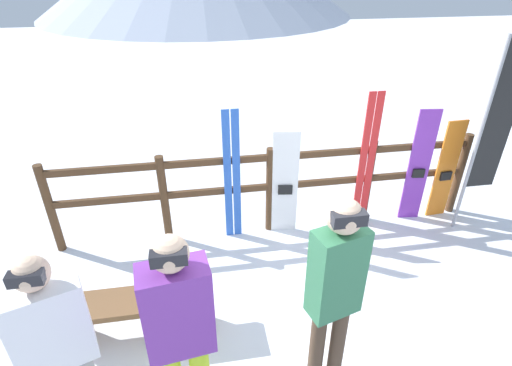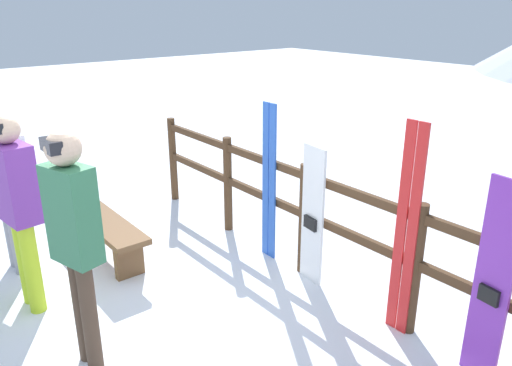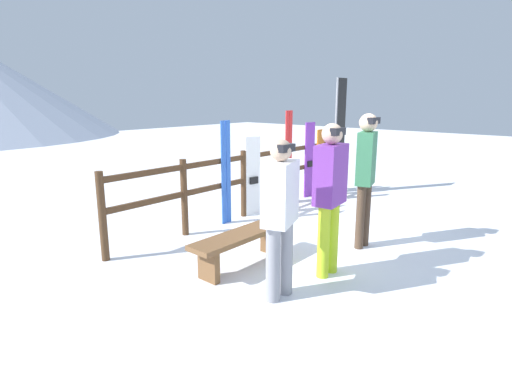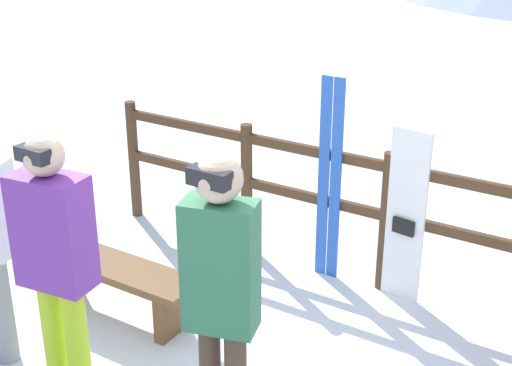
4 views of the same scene
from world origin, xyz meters
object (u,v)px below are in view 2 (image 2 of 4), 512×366
ski_pair_blue (269,183)px  snowboard_white (312,216)px  person_white (6,183)px  person_purple (17,201)px  snowboard_purple (492,285)px  bench (105,229)px  person_plaid_green (74,232)px  ski_pair_red (406,232)px

ski_pair_blue → snowboard_white: bearing=-0.3°
person_white → ski_pair_blue: ski_pair_blue is taller
person_purple → snowboard_purple: bearing=37.3°
bench → ski_pair_blue: 1.83m
snowboard_purple → snowboard_white: bearing=-180.0°
person_white → snowboard_purple: size_ratio=1.06×
person_purple → ski_pair_blue: (0.60, 2.28, -0.19)m
bench → person_purple: 1.25m
person_plaid_green → person_purple: person_plaid_green is taller
ski_pair_red → person_purple: bearing=-134.9°
snowboard_purple → bench: bearing=-158.5°
person_white → ski_pair_blue: bearing=57.5°
person_purple → person_white: bearing=173.9°
bench → snowboard_white: bearing=38.3°
person_white → person_purple: 0.81m
person_plaid_green → person_purple: size_ratio=1.04×
bench → person_white: person_white is taller
person_white → ski_pair_red: (3.07, 2.20, -0.05)m
person_purple → ski_pair_red: size_ratio=0.98×
person_white → person_purple: bearing=-6.1°
person_plaid_green → bench: bearing=152.9°
snowboard_purple → ski_pair_red: bearing=179.7°
person_purple → ski_pair_blue: bearing=75.3°
ski_pair_blue → snowboard_purple: 2.40m
person_white → ski_pair_red: bearing=35.5°
snowboard_white → ski_pair_red: bearing=0.2°
ski_pair_blue → snowboard_white: size_ratio=1.22×
bench → snowboard_white: size_ratio=1.06×
person_plaid_green → snowboard_white: 2.22m
bench → ski_pair_blue: bearing=51.7°
ski_pair_blue → ski_pair_red: bearing=-0.0°
snowboard_white → person_purple: bearing=-118.6°
ski_pair_blue → person_white: bearing=-122.5°
bench → person_plaid_green: (1.57, -0.80, 0.78)m
ski_pair_blue → snowboard_white: 0.66m
bench → person_purple: person_purple is taller
person_plaid_green → snowboard_purple: 2.91m
person_white → ski_pair_blue: size_ratio=0.98×
person_purple → snowboard_purple: size_ratio=1.14×
snowboard_white → bench: bearing=-141.7°
ski_pair_red → snowboard_purple: (0.72, -0.00, -0.13)m
bench → person_purple: (0.49, -0.91, 0.70)m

